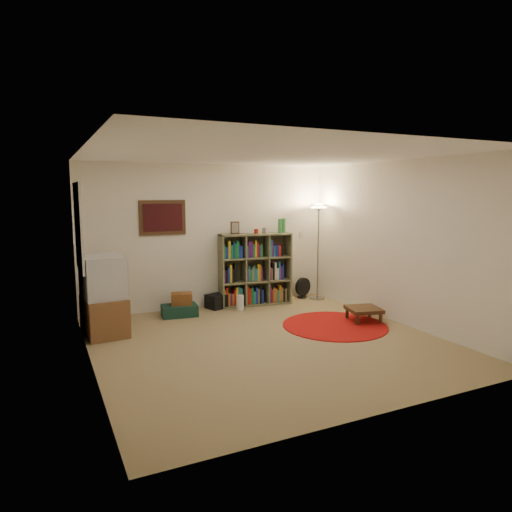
{
  "coord_description": "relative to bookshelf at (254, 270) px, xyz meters",
  "views": [
    {
      "loc": [
        -2.71,
        -5.31,
        2.01
      ],
      "look_at": [
        0.1,
        0.6,
        1.1
      ],
      "focal_mm": 32.0,
      "sensor_mm": 36.0,
      "label": 1
    }
  ],
  "objects": [
    {
      "name": "dvd_box",
      "position": [
        -2.56,
        -0.72,
        -0.57
      ],
      "size": [
        0.36,
        0.33,
        0.1
      ],
      "rotation": [
        0.0,
        0.0,
        -0.31
      ],
      "color": "silver",
      "rests_on": "ground"
    },
    {
      "name": "side_table",
      "position": [
        1.08,
        -1.75,
        -0.44
      ],
      "size": [
        0.59,
        0.59,
        0.22
      ],
      "rotation": [
        0.0,
        0.0,
        -0.24
      ],
      "color": "#372213",
      "rests_on": "ground"
    },
    {
      "name": "bookshelf",
      "position": [
        0.0,
        0.0,
        0.0
      ],
      "size": [
        1.32,
        0.52,
        1.55
      ],
      "rotation": [
        0.0,
        0.0,
        -0.12
      ],
      "color": "#646343",
      "rests_on": "ground"
    },
    {
      "name": "floor_lamp",
      "position": [
        1.27,
        -0.13,
        0.87
      ],
      "size": [
        0.45,
        0.45,
        1.8
      ],
      "rotation": [
        0.0,
        0.0,
        -0.37
      ],
      "color": "#939397",
      "rests_on": "ground"
    },
    {
      "name": "room",
      "position": [
        -0.79,
        -1.96,
        0.64
      ],
      "size": [
        4.54,
        4.54,
        2.54
      ],
      "color": "#8C7852",
      "rests_on": "ground"
    },
    {
      "name": "floor_fan",
      "position": [
        1.06,
        0.05,
        -0.42
      ],
      "size": [
        0.35,
        0.22,
        0.4
      ],
      "rotation": [
        0.0,
        0.0,
        0.25
      ],
      "color": "black",
      "rests_on": "ground"
    },
    {
      "name": "duffel_bag",
      "position": [
        -0.7,
        0.04,
        -0.5
      ],
      "size": [
        0.43,
        0.39,
        0.24
      ],
      "rotation": [
        0.0,
        0.0,
        0.33
      ],
      "color": "black",
      "rests_on": "ground"
    },
    {
      "name": "red_rug",
      "position": [
        0.53,
        -1.76,
        -0.62
      ],
      "size": [
        1.59,
        1.59,
        0.01
      ],
      "color": "#970C0A",
      "rests_on": "ground"
    },
    {
      "name": "tv_stand",
      "position": [
        -2.68,
        -0.68,
        -0.08
      ],
      "size": [
        0.62,
        0.83,
        1.13
      ],
      "rotation": [
        0.0,
        0.0,
        0.09
      ],
      "color": "brown",
      "rests_on": "ground"
    },
    {
      "name": "paper_towel",
      "position": [
        -0.4,
        -0.29,
        -0.49
      ],
      "size": [
        0.13,
        0.13,
        0.26
      ],
      "rotation": [
        0.0,
        0.0,
        0.01
      ],
      "color": "white",
      "rests_on": "ground"
    },
    {
      "name": "suitcase",
      "position": [
        -1.44,
        -0.19,
        -0.53
      ],
      "size": [
        0.61,
        0.43,
        0.18
      ],
      "rotation": [
        0.0,
        0.0,
        -0.12
      ],
      "color": "#123228",
      "rests_on": "ground"
    },
    {
      "name": "wicker_basket",
      "position": [
        -1.4,
        -0.18,
        -0.34
      ],
      "size": [
        0.39,
        0.32,
        0.19
      ],
      "rotation": [
        0.0,
        0.0,
        -0.27
      ],
      "color": "#5D3317",
      "rests_on": "suitcase"
    }
  ]
}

